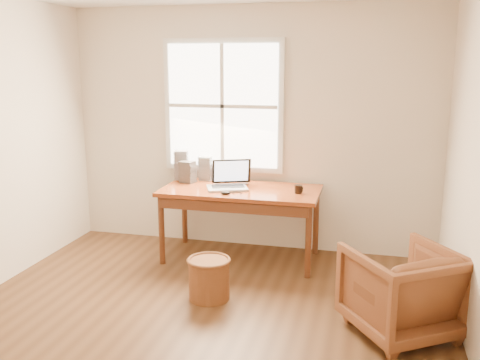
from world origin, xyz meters
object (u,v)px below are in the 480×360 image
(armchair, at_px, (402,291))
(cd_stack_a, at_px, (206,168))
(laptop, at_px, (227,175))
(coffee_mug, at_px, (298,189))
(desk, at_px, (241,191))
(wicker_stool, at_px, (209,279))

(armchair, distance_m, cd_stack_a, 2.59)
(laptop, distance_m, coffee_mug, 0.73)
(armchair, xyz_separation_m, coffee_mug, (-0.96, 1.19, 0.45))
(cd_stack_a, bearing_deg, desk, -32.41)
(desk, distance_m, wicker_stool, 1.15)
(desk, bearing_deg, laptop, -157.49)
(desk, distance_m, armchair, 2.02)
(desk, relative_size, armchair, 2.14)
(wicker_stool, xyz_separation_m, coffee_mug, (0.63, 0.96, 0.61))
(wicker_stool, bearing_deg, coffee_mug, 56.99)
(laptop, bearing_deg, desk, 0.47)
(desk, relative_size, laptop, 3.77)
(wicker_stool, height_order, laptop, laptop)
(cd_stack_a, bearing_deg, wicker_stool, -71.50)
(wicker_stool, xyz_separation_m, cd_stack_a, (-0.44, 1.31, 0.70))
(wicker_stool, distance_m, cd_stack_a, 1.55)
(desk, xyz_separation_m, cd_stack_a, (-0.47, 0.30, 0.15))
(wicker_stool, relative_size, coffee_mug, 4.30)
(desk, relative_size, wicker_stool, 4.54)
(armchair, distance_m, wicker_stool, 1.61)
(armchair, relative_size, wicker_stool, 2.12)
(laptop, bearing_deg, cd_stack_a, 111.97)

